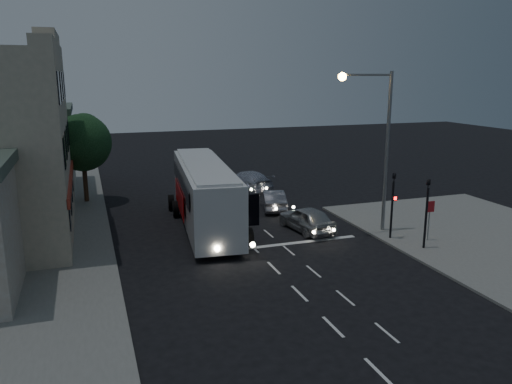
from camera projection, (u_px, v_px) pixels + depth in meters
name	position (u px, v px, depth m)	size (l,w,h in m)	color
ground	(266.00, 261.00, 24.51)	(120.00, 120.00, 0.00)	black
road_markings	(268.00, 238.00, 27.96)	(8.00, 30.55, 0.01)	silver
tour_bus	(205.00, 192.00, 29.69)	(3.91, 12.83, 3.87)	silver
car_suv	(307.00, 219.00, 29.08)	(1.73, 4.30, 1.46)	#B0B0B0
car_sedan_a	(273.00, 200.00, 33.80)	(1.43, 4.10, 1.35)	gray
car_sedan_b	(248.00, 180.00, 39.65)	(2.11, 5.19, 1.51)	#AFB2C3
traffic_signal_main	(393.00, 197.00, 27.08)	(0.25, 0.35, 4.10)	black
traffic_signal_side	(427.00, 205.00, 25.49)	(0.18, 0.15, 4.10)	black
regulatory_sign	(430.00, 214.00, 26.88)	(0.45, 0.12, 2.20)	slate
streetlight	(378.00, 134.00, 27.56)	(3.32, 0.44, 9.00)	slate
low_building_north	(9.00, 150.00, 37.87)	(9.40, 9.40, 6.50)	gray
street_tree	(82.00, 140.00, 34.71)	(4.00, 4.00, 6.20)	black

